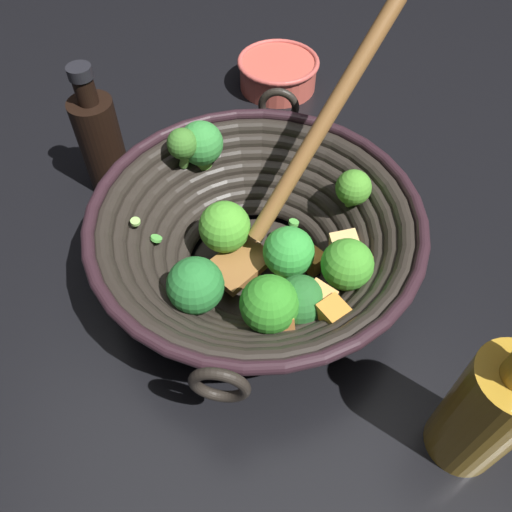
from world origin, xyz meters
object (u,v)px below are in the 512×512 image
(cooking_oil_bottle, at_px, (488,410))
(prep_bowl, at_px, (278,72))
(wok, at_px, (257,237))
(soy_sauce_bottle, at_px, (101,142))

(cooking_oil_bottle, bearing_deg, prep_bowl, 7.10)
(wok, distance_m, cooking_oil_bottle, 0.28)
(wok, bearing_deg, cooking_oil_bottle, -144.10)
(soy_sauce_bottle, bearing_deg, cooking_oil_bottle, -140.18)
(prep_bowl, bearing_deg, soy_sauce_bottle, 126.52)
(soy_sauce_bottle, xyz_separation_m, cooking_oil_bottle, (-0.41, -0.34, 0.01))
(soy_sauce_bottle, bearing_deg, prep_bowl, -53.48)
(wok, height_order, prep_bowl, wok)
(wok, relative_size, prep_bowl, 2.96)
(wok, relative_size, cooking_oil_bottle, 1.99)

